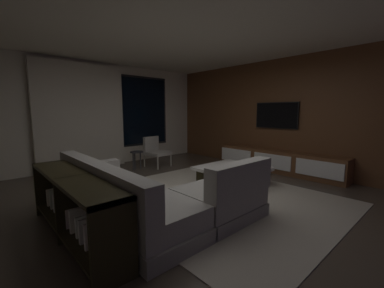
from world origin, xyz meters
The scene contains 13 objects.
floor centered at (0.00, 0.00, 0.00)m, with size 9.20×9.20×0.00m, color #473D33.
back_wall_with_window centered at (-0.06, 3.62, 1.34)m, with size 6.60×0.30×2.70m.
media_wall centered at (3.06, 0.00, 1.35)m, with size 0.12×7.80×2.70m.
ceiling centered at (0.00, 0.00, 2.70)m, with size 8.20×8.20×0.00m, color beige.
area_rug centered at (0.35, -0.10, 0.01)m, with size 3.20×3.80×0.01m, color #ADA391.
sectional_couch centered at (-0.90, -0.08, 0.29)m, with size 1.98×2.50×0.82m.
coffee_table centered at (1.13, 0.14, 0.19)m, with size 1.16×1.16×0.36m.
book_stack_on_coffee_table centered at (1.16, 0.01, 0.39)m, with size 0.28×0.20×0.06m.
accent_chair_near_window centered at (0.97, 2.57, 0.43)m, with size 0.63×0.64×0.78m.
side_stool centered at (0.40, 2.56, 0.37)m, with size 0.32×0.32×0.46m.
media_console centered at (2.77, 0.05, 0.25)m, with size 0.46×3.10×0.52m.
mounted_tv centered at (2.95, 0.25, 1.35)m, with size 0.05×1.09×0.63m.
console_table_behind_couch centered at (-1.82, 0.05, 0.41)m, with size 0.40×2.10×0.74m.
Camera 1 is at (-2.60, -2.76, 1.44)m, focal length 22.75 mm.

